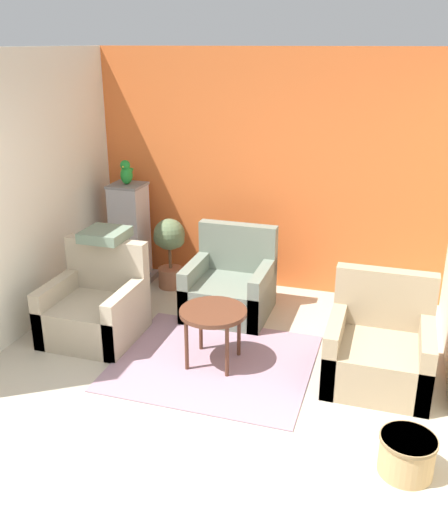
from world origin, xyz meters
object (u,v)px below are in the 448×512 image
object	(u,v)px
armchair_left	(96,309)
parrot	(127,173)
potted_plant	(169,245)
birdcage	(130,236)
wicker_basket	(407,454)
armchair_middle	(230,288)
armchair_right	(379,351)
coffee_table	(213,316)

from	to	relation	value
armchair_left	parrot	distance (m)	1.77
parrot	potted_plant	xyz separation A→B (m)	(0.52, -0.04, -0.82)
birdcage	wicker_basket	bearing A→B (deg)	-37.41
armchair_left	wicker_basket	bearing A→B (deg)	-20.50
armchair_middle	potted_plant	xyz separation A→B (m)	(-0.88, 0.45, 0.24)
armchair_right	potted_plant	size ratio (longest dim) A/B	1.09
coffee_table	birdcage	bearing A→B (deg)	135.44
armchair_middle	birdcage	xyz separation A→B (m)	(-1.41, 0.49, 0.30)
parrot	potted_plant	distance (m)	0.97
coffee_table	armchair_middle	world-z (taller)	armchair_middle
armchair_left	wicker_basket	xyz separation A→B (m)	(2.98, -1.11, -0.13)
birdcage	potted_plant	xyz separation A→B (m)	(0.52, -0.04, -0.05)
armchair_left	birdcage	world-z (taller)	birdcage
armchair_left	armchair_middle	xyz separation A→B (m)	(1.12, 0.89, 0.00)
coffee_table	birdcage	xyz separation A→B (m)	(-1.57, 1.54, 0.10)
birdcage	potted_plant	world-z (taller)	birdcage
armchair_middle	wicker_basket	xyz separation A→B (m)	(1.86, -2.01, -0.13)
armchair_left	armchair_right	distance (m)	2.72
armchair_right	parrot	world-z (taller)	parrot
armchair_left	armchair_middle	distance (m)	1.43
armchair_middle	armchair_right	bearing A→B (deg)	-29.12
armchair_right	birdcage	size ratio (longest dim) A/B	0.76
armchair_right	armchair_middle	bearing A→B (deg)	150.88
armchair_right	potted_plant	xyz separation A→B (m)	(-2.49, 1.35, 0.24)
armchair_middle	wicker_basket	distance (m)	2.74
armchair_middle	potted_plant	size ratio (longest dim) A/B	1.09
coffee_table	parrot	xyz separation A→B (m)	(-1.57, 1.54, 0.87)
wicker_basket	armchair_left	bearing A→B (deg)	159.50
armchair_right	armchair_middle	world-z (taller)	same
coffee_table	potted_plant	size ratio (longest dim) A/B	0.71
birdcage	armchair_middle	bearing A→B (deg)	-19.19
armchair_right	parrot	bearing A→B (deg)	155.28
armchair_right	potted_plant	bearing A→B (deg)	151.59
armchair_middle	coffee_table	bearing A→B (deg)	-81.35
potted_plant	armchair_middle	bearing A→B (deg)	-27.10
coffee_table	armchair_left	distance (m)	1.30
parrot	potted_plant	world-z (taller)	parrot
coffee_table	armchair_left	size ratio (longest dim) A/B	0.66
coffee_table	armchair_right	xyz separation A→B (m)	(1.44, 0.16, -0.19)
coffee_table	wicker_basket	world-z (taller)	coffee_table
armchair_right	potted_plant	distance (m)	2.84
wicker_basket	birdcage	bearing A→B (deg)	142.59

